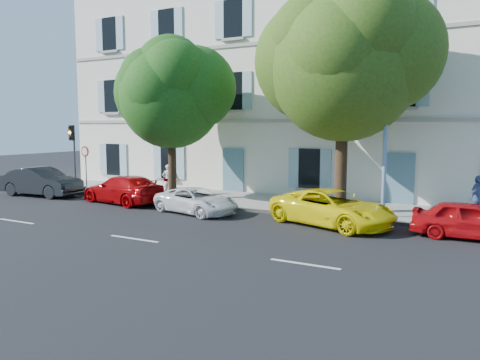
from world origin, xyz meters
The scene contains 17 objects.
ground centered at (0.00, 0.00, 0.00)m, with size 90.00×90.00×0.00m, color black.
sidewalk centered at (0.00, 4.45, 0.07)m, with size 36.00×4.50×0.15m, color #A09E96.
kerb centered at (0.00, 2.28, 0.08)m, with size 36.00×0.16×0.16m, color #9E998E.
building centered at (0.00, 10.20, 6.00)m, with size 28.00×7.00×12.00m, color white.
car_dark_sedan centered at (-10.83, 1.04, 0.76)m, with size 1.62×4.63×1.53m, color black.
car_red_coupe centered at (-5.34, 1.33, 0.68)m, with size 1.89×4.65×1.35m, color #AA0407.
car_white_coupe centered at (-0.75, 0.83, 0.55)m, with size 1.81×3.93×1.09m, color white.
car_yellow_supercar centered at (5.12, 1.16, 0.68)m, with size 2.24×4.86×1.35m, color #FDE80A.
car_red_hatchback centered at (9.78, 1.32, 0.63)m, with size 1.49×3.69×1.26m, color #B90B0F.
tree_left centered at (-3.56, 2.91, 5.10)m, with size 4.96×4.96×7.68m.
tree_right centered at (4.85, 3.16, 6.06)m, with size 5.98×5.98×9.22m.
traffic_light centered at (-10.43, 2.91, 2.77)m, with size 0.31×0.41×3.62m.
road_sign centered at (-9.20, 2.65, 1.94)m, with size 0.58×0.10×2.49m.
street_lamp centered at (6.62, 2.81, 4.82)m, with size 0.38×1.77×8.24m.
pedestrian_a centered at (-4.38, 3.64, 0.95)m, with size 0.59×0.39×1.61m, color silver.
pedestrian_b centered at (-4.38, 4.01, 1.03)m, with size 0.85×0.66×1.75m, color tan.
pedestrian_c centered at (9.89, 4.05, 1.01)m, with size 1.01×0.42×1.72m, color #526396.
Camera 1 is at (10.33, -15.67, 3.72)m, focal length 35.00 mm.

